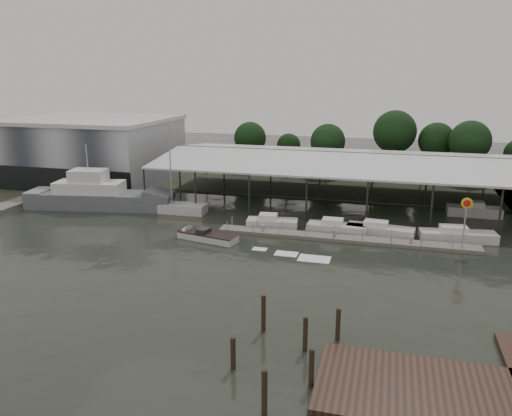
% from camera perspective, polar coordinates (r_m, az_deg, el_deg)
% --- Properties ---
extents(ground, '(200.00, 200.00, 0.00)m').
position_cam_1_polar(ground, '(49.44, -8.88, -5.82)').
color(ground, '#242921').
rests_on(ground, ground).
extents(land_strip_far, '(140.00, 30.00, 0.30)m').
position_cam_1_polar(land_strip_far, '(87.93, 2.24, 3.73)').
color(land_strip_far, '#3E4433').
rests_on(land_strip_far, ground).
extents(land_strip_west, '(20.00, 40.00, 0.30)m').
position_cam_1_polar(land_strip_west, '(94.88, -23.86, 3.28)').
color(land_strip_west, '#3E4433').
rests_on(land_strip_west, ground).
extents(storage_warehouse, '(24.50, 20.50, 10.50)m').
position_cam_1_polar(storage_warehouse, '(86.95, -18.03, 6.34)').
color(storage_warehouse, '#B0B5BB').
rests_on(storage_warehouse, ground).
extents(covered_boat_shed, '(58.24, 24.00, 6.96)m').
position_cam_1_polar(covered_boat_shed, '(70.95, 13.23, 5.51)').
color(covered_boat_shed, silver).
rests_on(covered_boat_shed, ground).
extents(trawler_dock, '(3.00, 18.00, 0.50)m').
position_cam_1_polar(trawler_dock, '(76.58, -25.41, 0.63)').
color(trawler_dock, slate).
rests_on(trawler_dock, ground).
extents(floating_dock, '(28.00, 2.00, 1.40)m').
position_cam_1_polar(floating_dock, '(54.98, 9.98, -3.46)').
color(floating_dock, slate).
rests_on(floating_dock, ground).
extents(shell_fuel_sign, '(1.10, 0.18, 5.55)m').
position_cam_1_polar(shell_fuel_sign, '(54.29, 22.86, -0.59)').
color(shell_fuel_sign, '#989B9E').
rests_on(shell_fuel_sign, ground).
extents(boardwalk_platform, '(15.00, 12.00, 0.50)m').
position_cam_1_polar(boardwalk_platform, '(32.30, 23.27, -18.75)').
color(boardwalk_platform, '#3B2318').
rests_on(boardwalk_platform, ground).
extents(grey_trawler, '(20.10, 7.65, 8.84)m').
position_cam_1_polar(grey_trawler, '(70.03, -17.46, 1.28)').
color(grey_trawler, slate).
rests_on(grey_trawler, ground).
extents(white_sailboat, '(10.07, 2.78, 11.99)m').
position_cam_1_polar(white_sailboat, '(66.11, -10.09, 0.11)').
color(white_sailboat, silver).
rests_on(white_sailboat, ground).
extents(speedboat_underway, '(18.21, 5.73, 2.00)m').
position_cam_1_polar(speedboat_underway, '(54.78, -6.08, -3.17)').
color(speedboat_underway, silver).
rests_on(speedboat_underway, ground).
extents(moored_cruiser_0, '(6.12, 2.91, 1.70)m').
position_cam_1_polar(moored_cruiser_0, '(58.42, 1.80, -1.69)').
color(moored_cruiser_0, silver).
rests_on(moored_cruiser_0, ground).
extents(moored_cruiser_1, '(6.62, 2.25, 1.70)m').
position_cam_1_polar(moored_cruiser_1, '(57.24, 9.16, -2.24)').
color(moored_cruiser_1, silver).
rests_on(moored_cruiser_1, ground).
extents(moored_cruiser_2, '(7.59, 3.10, 1.70)m').
position_cam_1_polar(moored_cruiser_2, '(57.40, 13.94, -2.46)').
color(moored_cruiser_2, silver).
rests_on(moored_cruiser_2, ground).
extents(moored_cruiser_3, '(8.16, 3.19, 1.70)m').
position_cam_1_polar(moored_cruiser_3, '(58.12, 22.00, -2.92)').
color(moored_cruiser_3, silver).
rests_on(moored_cruiser_3, ground).
extents(mooring_pilings, '(6.12, 9.15, 3.31)m').
position_cam_1_polar(mooring_pilings, '(32.35, 3.51, -15.83)').
color(mooring_pilings, '#34251A').
rests_on(mooring_pilings, ground).
extents(horizon_tree_line, '(65.55, 11.41, 11.30)m').
position_cam_1_polar(horizon_tree_line, '(90.48, 17.66, 7.28)').
color(horizon_tree_line, black).
rests_on(horizon_tree_line, ground).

